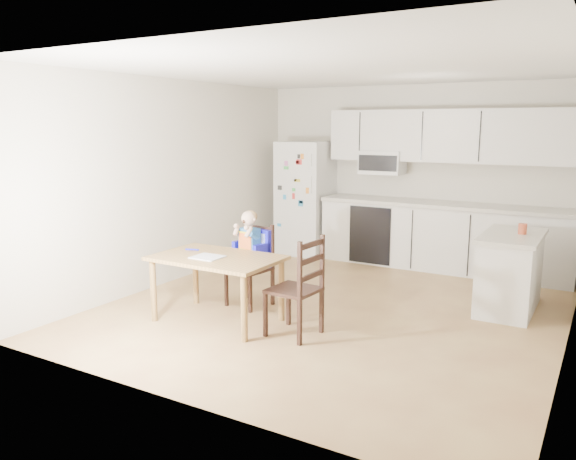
# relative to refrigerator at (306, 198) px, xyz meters

# --- Properties ---
(room) EXTENTS (4.52, 5.01, 2.51)m
(room) POSITION_rel_refrigerator_xyz_m (1.55, -1.67, 0.40)
(room) COLOR #8D603B
(room) RESTS_ON ground
(refrigerator) EXTENTS (0.72, 0.70, 1.70)m
(refrigerator) POSITION_rel_refrigerator_xyz_m (0.00, 0.00, 0.00)
(refrigerator) COLOR silver
(refrigerator) RESTS_ON ground
(kitchen_run) EXTENTS (3.37, 0.62, 2.15)m
(kitchen_run) POSITION_rel_refrigerator_xyz_m (2.05, 0.09, 0.03)
(kitchen_run) COLOR silver
(kitchen_run) RESTS_ON ground
(kitchen_island) EXTENTS (0.58, 1.11, 0.82)m
(kitchen_island) POSITION_rel_refrigerator_xyz_m (3.17, -1.30, -0.44)
(kitchen_island) COLOR silver
(kitchen_island) RESTS_ON ground
(red_cup) EXTENTS (0.09, 0.09, 0.11)m
(red_cup) POSITION_rel_refrigerator_xyz_m (3.26, -1.25, 0.03)
(red_cup) COLOR #BF4C2C
(red_cup) RESTS_ON kitchen_island
(dining_table) EXTENTS (1.24, 0.80, 0.67)m
(dining_table) POSITION_rel_refrigerator_xyz_m (0.70, -3.15, -0.27)
(dining_table) COLOR brown
(dining_table) RESTS_ON ground
(napkin) EXTENTS (0.29, 0.25, 0.01)m
(napkin) POSITION_rel_refrigerator_xyz_m (0.66, -3.24, -0.18)
(napkin) COLOR #B3B2B7
(napkin) RESTS_ON dining_table
(toddler_spoon) EXTENTS (0.12, 0.06, 0.02)m
(toddler_spoon) POSITION_rel_refrigerator_xyz_m (0.31, -3.06, -0.18)
(toddler_spoon) COLOR #1A19C6
(toddler_spoon) RESTS_ON dining_table
(chair_booster) EXTENTS (0.45, 0.45, 1.05)m
(chair_booster) POSITION_rel_refrigerator_xyz_m (0.71, -2.54, -0.22)
(chair_booster) COLOR black
(chair_booster) RESTS_ON ground
(chair_side) EXTENTS (0.45, 0.45, 0.95)m
(chair_side) POSITION_rel_refrigerator_xyz_m (1.65, -3.11, -0.31)
(chair_side) COLOR black
(chair_side) RESTS_ON ground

